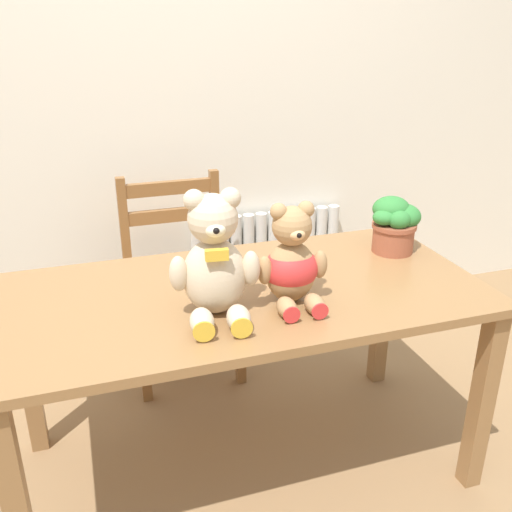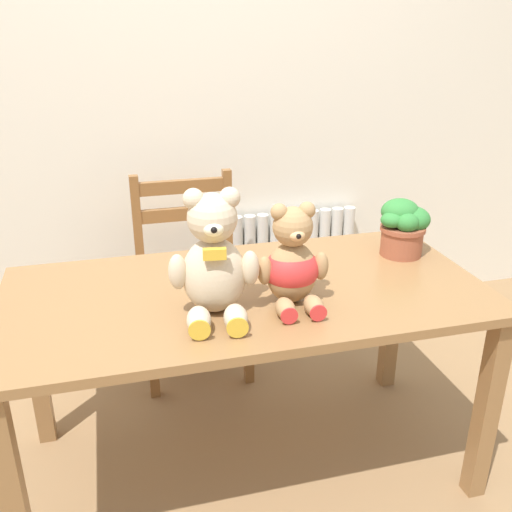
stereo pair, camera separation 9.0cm
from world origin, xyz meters
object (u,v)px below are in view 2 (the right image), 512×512
wooden_chair_behind (190,273)px  potted_plant (404,226)px  teddy_bear_left (214,262)px  teddy_bear_right (292,264)px

wooden_chair_behind → potted_plant: potted_plant is taller
teddy_bear_left → teddy_bear_right: teddy_bear_left is taller
teddy_bear_left → potted_plant: bearing=-152.6°
wooden_chair_behind → teddy_bear_right: size_ratio=2.78×
wooden_chair_behind → teddy_bear_left: size_ratio=2.32×
teddy_bear_left → potted_plant: teddy_bear_left is taller
wooden_chair_behind → potted_plant: bearing=139.4°
potted_plant → wooden_chair_behind: bearing=139.4°
teddy_bear_right → potted_plant: 0.58m
wooden_chair_behind → teddy_bear_left: teddy_bear_left is taller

